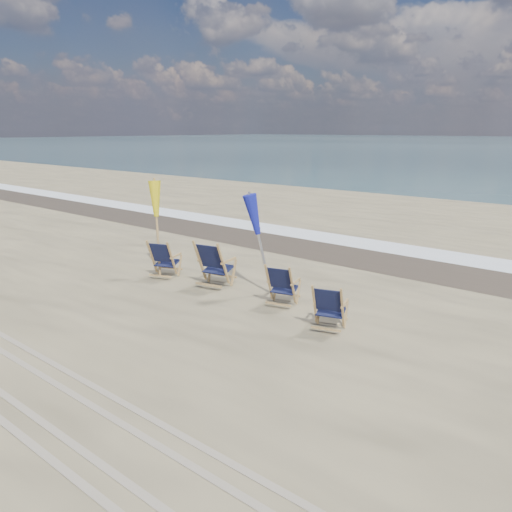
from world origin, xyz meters
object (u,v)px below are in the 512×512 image
Objects in this scene: beach_chair_2 at (292,287)px; umbrella_yellow at (156,204)px; umbrella_blue at (262,218)px; beach_chair_0 at (172,260)px; beach_chair_1 at (223,266)px; beach_chair_3 at (342,310)px.

umbrella_yellow reaches higher than beach_chair_2.
umbrella_blue reaches higher than beach_chair_2.
beach_chair_1 is (1.49, 0.19, 0.08)m from beach_chair_0.
beach_chair_0 reaches higher than beach_chair_2.
beach_chair_0 reaches higher than beach_chair_3.
beach_chair_3 is at bearing -18.17° from umbrella_blue.
umbrella_yellow is at bearing -170.48° from umbrella_blue.
beach_chair_2 is 4.11m from umbrella_yellow.
beach_chair_2 is at bearing 162.39° from beach_chair_0.
beach_chair_3 is at bearing -3.58° from umbrella_yellow.
umbrella_blue reaches higher than beach_chair_1.
umbrella_blue is (-1.06, 0.33, 1.21)m from beach_chair_2.
umbrella_yellow reaches higher than beach_chair_3.
beach_chair_1 is at bearing 3.77° from umbrella_yellow.
beach_chair_1 is 0.51× the size of umbrella_blue.
beach_chair_0 is 3.35m from beach_chair_2.
beach_chair_0 is 0.44× the size of umbrella_blue.
beach_chair_1 is 1.41m from umbrella_blue.
umbrella_yellow reaches higher than umbrella_blue.
beach_chair_0 is 1.38m from umbrella_yellow.
beach_chair_0 is 2.63m from umbrella_blue.
beach_chair_0 is 1.08× the size of beach_chair_3.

